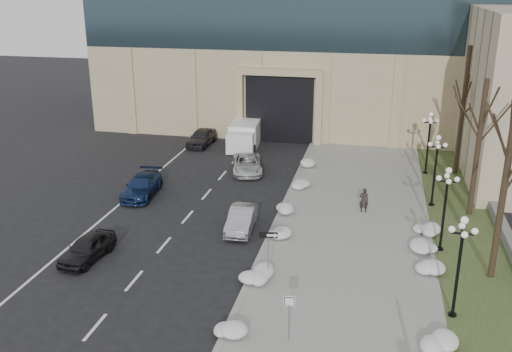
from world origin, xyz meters
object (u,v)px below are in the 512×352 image
at_px(car_b, 242,219).
at_px(car_e, 201,137).
at_px(lamppost_c, 436,161).
at_px(keep_sign, 289,309).
at_px(pedestrian, 364,200).
at_px(lamppost_d, 429,135).
at_px(car_d, 247,164).
at_px(car_c, 142,186).
at_px(one_way_sign, 272,241).
at_px(car_a, 87,248).
at_px(lamppost_b, 446,198).
at_px(box_truck, 245,134).
at_px(lamppost_a, 460,254).

height_order(car_b, car_e, car_e).
bearing_deg(lamppost_c, keep_sign, -112.20).
bearing_deg(pedestrian, keep_sign, 82.24).
bearing_deg(lamppost_d, keep_sign, -106.26).
relative_size(car_d, car_e, 1.09).
distance_m(car_c, one_way_sign, 14.22).
xyz_separation_m(car_c, lamppost_c, (18.98, 2.12, 2.39)).
height_order(car_a, car_c, car_c).
xyz_separation_m(car_a, car_c, (-0.91, 9.27, 0.04)).
bearing_deg(pedestrian, lamppost_b, 135.98).
relative_size(car_a, car_d, 0.82).
distance_m(car_e, one_way_sign, 24.25).
height_order(car_c, lamppost_c, lamppost_c).
bearing_deg(lamppost_c, lamppost_b, -90.00).
bearing_deg(box_truck, car_c, -110.97).
height_order(pedestrian, box_truck, box_truck).
xyz_separation_m(pedestrian, lamppost_d, (4.24, 8.62, 2.16)).
height_order(lamppost_a, lamppost_d, same).
distance_m(car_e, keep_sign, 29.35).
height_order(car_d, box_truck, box_truck).
bearing_deg(car_d, box_truck, 90.00).
xyz_separation_m(pedestrian, box_truck, (-10.77, 13.45, 0.12)).
bearing_deg(box_truck, pedestrian, -55.84).
bearing_deg(car_e, lamppost_b, -40.05).
bearing_deg(keep_sign, pedestrian, 73.47).
bearing_deg(car_d, one_way_sign, -87.15).
height_order(car_a, car_e, car_e).
height_order(car_d, lamppost_a, lamppost_a).
height_order(pedestrian, lamppost_d, lamppost_d).
xyz_separation_m(car_a, lamppost_a, (18.07, -1.60, 2.43)).
xyz_separation_m(car_c, lamppost_d, (18.98, 8.62, 2.39)).
distance_m(car_b, lamppost_c, 12.87).
distance_m(one_way_sign, lamppost_d, 19.77).
relative_size(car_c, car_d, 1.01).
distance_m(keep_sign, lamppost_a, 7.57).
xyz_separation_m(pedestrian, keep_sign, (-2.41, -14.17, 0.66)).
distance_m(lamppost_c, lamppost_d, 6.50).
xyz_separation_m(one_way_sign, lamppost_b, (8.30, 4.92, 1.00)).
relative_size(car_a, lamppost_b, 0.80).
distance_m(car_a, lamppost_c, 21.50).
relative_size(box_truck, keep_sign, 3.19).
relative_size(one_way_sign, lamppost_d, 0.53).
relative_size(box_truck, lamppost_b, 1.43).
distance_m(car_a, lamppost_d, 25.55).
height_order(car_b, lamppost_d, lamppost_d).
bearing_deg(keep_sign, car_d, 100.76).
bearing_deg(car_b, car_e, 111.23).
relative_size(car_b, lamppost_b, 0.84).
distance_m(lamppost_a, lamppost_b, 6.50).
height_order(keep_sign, lamppost_b, lamppost_b).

